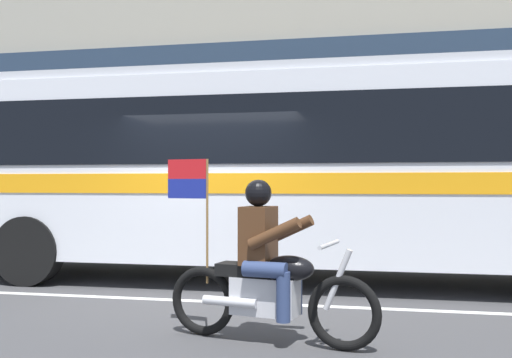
% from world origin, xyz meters
% --- Properties ---
extents(ground_plane, '(60.00, 60.00, 0.00)m').
position_xyz_m(ground_plane, '(0.00, 0.00, 0.00)').
color(ground_plane, '#3D3D3F').
extents(sidewalk_curb, '(28.00, 3.80, 0.15)m').
position_xyz_m(sidewalk_curb, '(0.00, 5.10, 0.07)').
color(sidewalk_curb, '#A39E93').
rests_on(sidewalk_curb, ground_plane).
extents(lane_center_stripe, '(26.60, 0.14, 0.01)m').
position_xyz_m(lane_center_stripe, '(0.00, -0.60, 0.00)').
color(lane_center_stripe, silver).
rests_on(lane_center_stripe, ground_plane).
extents(transit_bus, '(13.06, 2.65, 3.22)m').
position_xyz_m(transit_bus, '(1.23, 1.19, 1.88)').
color(transit_bus, silver).
rests_on(transit_bus, ground_plane).
extents(motorcycle_with_rider, '(2.17, 0.71, 1.78)m').
position_xyz_m(motorcycle_with_rider, '(1.25, -2.32, 0.67)').
color(motorcycle_with_rider, black).
rests_on(motorcycle_with_rider, ground_plane).
extents(fire_hydrant, '(0.22, 0.30, 0.75)m').
position_xyz_m(fire_hydrant, '(-2.90, 3.91, 0.52)').
color(fire_hydrant, '#4C8C3F').
rests_on(fire_hydrant, sidewalk_curb).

